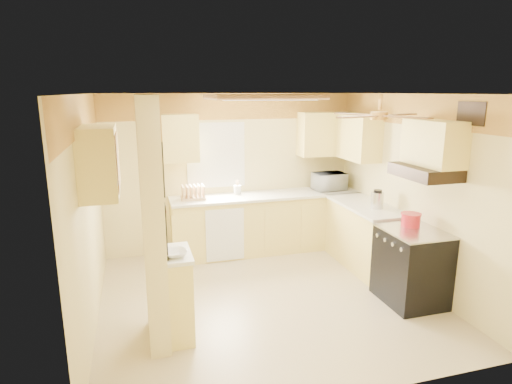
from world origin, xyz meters
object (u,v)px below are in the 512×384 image
object	(u,v)px
stove	(411,266)
kettle	(377,200)
bowl	(175,253)
dutch_oven	(411,220)
microwave	(329,181)

from	to	relation	value
stove	kettle	world-z (taller)	kettle
bowl	dutch_oven	size ratio (longest dim) A/B	0.97
dutch_oven	kettle	bearing A→B (deg)	90.08
microwave	bowl	distance (m)	3.55
stove	bowl	distance (m)	2.87
stove	microwave	size ratio (longest dim) A/B	1.79
dutch_oven	kettle	xyz separation A→B (m)	(-0.00, 0.76, 0.06)
dutch_oven	kettle	size ratio (longest dim) A/B	0.93
bowl	dutch_oven	world-z (taller)	dutch_oven
microwave	kettle	distance (m)	1.24
stove	microwave	bearing A→B (deg)	92.36
microwave	bowl	world-z (taller)	microwave
bowl	dutch_oven	distance (m)	2.89
stove	dutch_oven	xyz separation A→B (m)	(0.06, 0.16, 0.54)
microwave	dutch_oven	world-z (taller)	microwave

